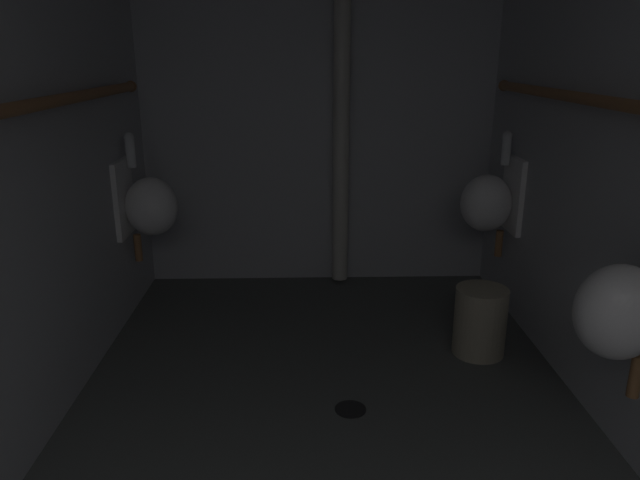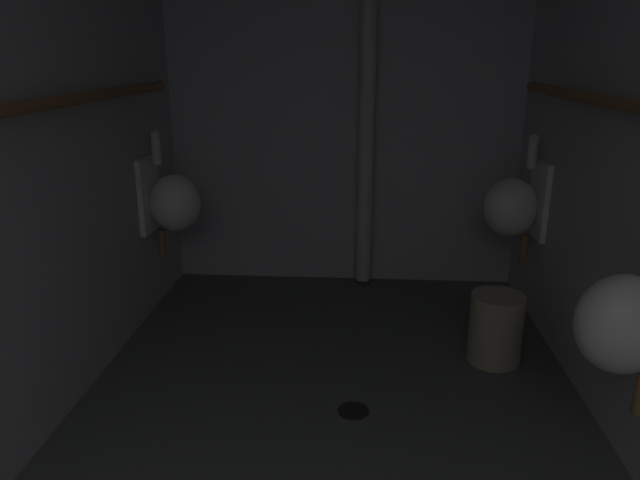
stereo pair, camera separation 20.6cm
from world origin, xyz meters
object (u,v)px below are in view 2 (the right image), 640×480
(standpipe_back_wall, at_px, (367,100))
(urinal_right_far, at_px, (515,206))
(floor_drain, at_px, (353,410))
(urinal_right_mid, at_px, (630,321))
(waste_bin, at_px, (496,328))
(urinal_left_mid, at_px, (172,201))

(standpipe_back_wall, bearing_deg, urinal_right_far, -27.95)
(urinal_right_far, xyz_separation_m, floor_drain, (-0.90, -1.10, -0.67))
(urinal_right_mid, relative_size, waste_bin, 2.09)
(urinal_right_mid, xyz_separation_m, urinal_right_far, (0.00, 1.55, 0.00))
(waste_bin, bearing_deg, urinal_right_far, 72.39)
(standpipe_back_wall, bearing_deg, floor_drain, -91.56)
(urinal_right_mid, bearing_deg, urinal_left_mid, 142.81)
(floor_drain, distance_m, waste_bin, 0.89)
(urinal_left_mid, relative_size, floor_drain, 5.39)
(floor_drain, bearing_deg, urinal_left_mid, 135.88)
(urinal_left_mid, distance_m, urinal_right_far, 2.00)
(urinal_left_mid, height_order, urinal_right_far, same)
(urinal_left_mid, xyz_separation_m, standpipe_back_wall, (1.15, 0.48, 0.55))
(urinal_left_mid, distance_m, floor_drain, 1.68)
(floor_drain, height_order, waste_bin, waste_bin)
(urinal_right_far, bearing_deg, waste_bin, -107.61)
(floor_drain, xyz_separation_m, waste_bin, (0.71, 0.51, 0.18))
(urinal_right_far, xyz_separation_m, standpipe_back_wall, (-0.86, 0.45, 0.55))
(standpipe_back_wall, height_order, floor_drain, standpipe_back_wall)
(urinal_left_mid, xyz_separation_m, waste_bin, (1.81, -0.56, -0.50))
(urinal_right_far, relative_size, waste_bin, 2.09)
(standpipe_back_wall, bearing_deg, waste_bin, -57.26)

